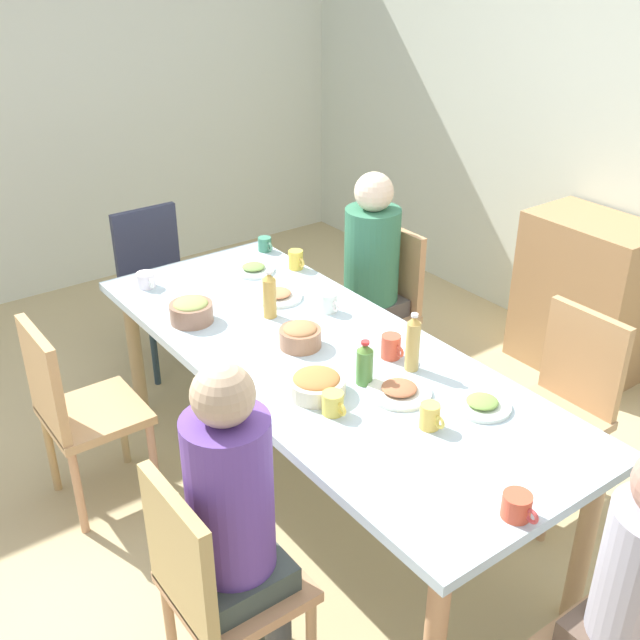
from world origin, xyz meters
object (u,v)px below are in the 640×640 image
at_px(chair_0, 74,406).
at_px(plate_0, 254,269).
at_px(chair_1, 382,301).
at_px(plate_1, 399,391).
at_px(plate_2, 277,296).
at_px(cup_1, 333,403).
at_px(bottle_1, 365,363).
at_px(bottle_2, 270,295).
at_px(bowl_2, 191,311).
at_px(chair_4, 157,279).
at_px(cup_3, 265,244).
at_px(person_2, 235,514).
at_px(cup_5, 517,506).
at_px(chair_5, 563,400).
at_px(cup_6, 329,303).
at_px(side_cabinet, 585,296).
at_px(bowl_1, 316,384).
at_px(chair_2, 213,581).
at_px(cup_4, 430,416).
at_px(plate_3, 482,404).
at_px(cup_2, 146,280).
at_px(person_1, 370,267).
at_px(cup_0, 391,347).
at_px(bowl_0, 300,336).
at_px(cup_7, 296,260).
at_px(person_3, 640,590).
at_px(bottle_0, 413,343).

distance_m(chair_0, plate_0, 1.12).
relative_size(chair_1, plate_1, 3.71).
height_order(plate_2, cup_1, cup_1).
bearing_deg(bottle_1, bottle_2, 179.35).
bearing_deg(bowl_2, chair_4, 163.99).
bearing_deg(cup_3, person_2, -35.30).
height_order(chair_0, cup_5, chair_0).
bearing_deg(chair_5, cup_6, -145.41).
bearing_deg(plate_2, side_cabinet, 74.90).
bearing_deg(bowl_1, person_2, -57.64).
distance_m(chair_2, cup_3, 2.08).
xyz_separation_m(bowl_2, cup_6, (0.28, 0.54, -0.01)).
bearing_deg(cup_4, plate_3, 84.43).
xyz_separation_m(cup_2, bottle_2, (0.61, 0.31, 0.07)).
relative_size(person_2, plate_3, 5.97).
bearing_deg(person_1, cup_0, -34.67).
height_order(plate_1, bottle_1, bottle_1).
bearing_deg(chair_2, plate_2, 138.57).
relative_size(plate_2, bowl_0, 1.33).
distance_m(chair_0, bowl_0, 1.00).
xyz_separation_m(chair_5, bowl_0, (-0.68, -0.88, 0.30)).
xyz_separation_m(cup_3, bottle_2, (0.65, -0.39, 0.07)).
bearing_deg(chair_4, chair_5, 21.41).
distance_m(bowl_1, side_cabinet, 2.12).
distance_m(cup_4, bottle_2, 1.03).
bearing_deg(bottle_1, chair_0, -135.87).
distance_m(bowl_0, cup_6, 0.34).
bearing_deg(bowl_0, cup_7, 146.52).
bearing_deg(cup_5, chair_0, -156.55).
height_order(plate_1, cup_4, cup_4).
distance_m(cup_1, cup_2, 1.38).
distance_m(chair_5, plate_3, 0.67).
bearing_deg(bottle_2, plate_3, 12.09).
distance_m(bottle_1, side_cabinet, 1.95).
relative_size(person_3, cup_6, 10.43).
bearing_deg(chair_1, cup_0, -38.89).
relative_size(chair_0, cup_7, 8.22).
distance_m(cup_1, bottle_2, 0.80).
bearing_deg(cup_5, person_3, 16.33).
xyz_separation_m(chair_2, cup_5, (0.52, 0.74, 0.29)).
xyz_separation_m(chair_2, bottle_0, (-0.28, 1.06, 0.36)).
bearing_deg(bowl_1, cup_7, 149.03).
xyz_separation_m(person_1, bottle_1, (0.88, -0.75, 0.11)).
height_order(bowl_1, cup_3, bowl_1).
bearing_deg(plate_1, cup_2, -165.98).
xyz_separation_m(chair_0, person_1, (0.00, 1.60, 0.22)).
bearing_deg(bottle_2, cup_4, -0.67).
relative_size(plate_1, cup_3, 2.27).
distance_m(chair_2, chair_4, 2.32).
distance_m(bowl_1, cup_1, 0.14).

